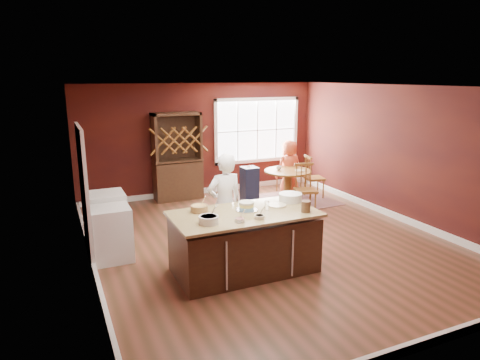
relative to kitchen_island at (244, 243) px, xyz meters
name	(u,v)px	position (x,y,z in m)	size (l,w,h in m)	color
room_shell	(268,167)	(0.88, 0.95, 0.91)	(7.00, 7.00, 7.00)	brown
window	(257,130)	(2.38, 4.42, 1.06)	(2.36, 0.10, 1.66)	white
doorway	(85,195)	(-2.09, 1.55, 0.59)	(0.08, 1.26, 2.13)	white
kitchen_island	(244,243)	(0.00, 0.00, 0.00)	(2.14, 1.12, 0.92)	#351E14
dining_table	(288,179)	(2.43, 2.89, 0.10)	(1.08, 1.08, 0.75)	olive
baker	(225,204)	(-0.01, 0.75, 0.40)	(0.61, 0.40, 1.68)	white
layer_cake	(246,206)	(0.07, 0.09, 0.55)	(0.32, 0.32, 0.13)	beige
bowl_blue	(209,220)	(-0.64, -0.23, 0.53)	(0.27, 0.27, 0.11)	white
bowl_yellow	(199,208)	(-0.59, 0.32, 0.53)	(0.26, 0.26, 0.10)	olive
bowl_pink	(240,220)	(-0.23, -0.35, 0.51)	(0.15, 0.15, 0.05)	silver
bowl_olive	(259,217)	(0.08, -0.34, 0.51)	(0.14, 0.14, 0.05)	beige
drinking_glass	(267,205)	(0.35, -0.03, 0.56)	(0.07, 0.07, 0.15)	white
dinner_plate	(277,205)	(0.60, 0.10, 0.49)	(0.29, 0.29, 0.02)	#FAE8C2
white_tub	(290,197)	(0.92, 0.24, 0.54)	(0.37, 0.37, 0.13)	white
stoneware_crock	(306,207)	(0.83, -0.34, 0.57)	(0.14, 0.14, 0.17)	brown
rug	(287,201)	(2.43, 2.89, -0.43)	(2.12, 1.64, 0.01)	brown
chair_east	(315,176)	(3.21, 2.96, 0.08)	(0.44, 0.42, 1.04)	brown
chair_south	(306,188)	(2.39, 2.07, 0.09)	(0.44, 0.42, 1.06)	brown
chair_north	(286,173)	(2.85, 3.71, 0.03)	(0.40, 0.38, 0.95)	brown
seated_woman	(289,168)	(2.76, 3.40, 0.24)	(0.66, 0.43, 1.36)	#CA4C2D
high_chair	(249,184)	(1.61, 3.24, -0.01)	(0.35, 0.35, 0.87)	black
toddler	(252,168)	(1.68, 3.24, 0.37)	(0.18, 0.14, 0.26)	#8CA5BF
table_plate	(300,170)	(2.66, 2.74, 0.32)	(0.22, 0.22, 0.02)	beige
table_cup	(279,168)	(2.26, 3.01, 0.36)	(0.12, 0.12, 0.10)	silver
hutch	(177,157)	(0.18, 4.17, 0.59)	(1.12, 0.47, 2.05)	black
washer	(112,234)	(-1.76, 1.23, 0.00)	(0.60, 0.58, 0.87)	white
dryer	(106,220)	(-1.76, 1.87, 0.03)	(0.65, 0.63, 0.94)	white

